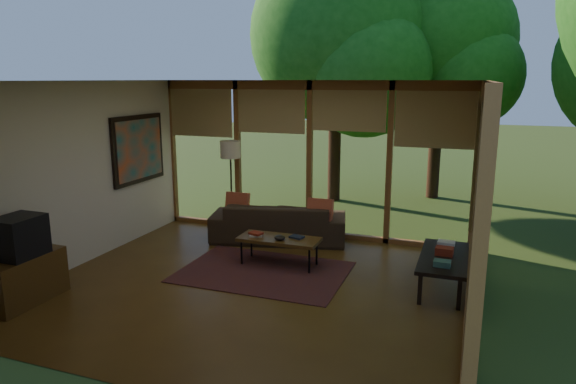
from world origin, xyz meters
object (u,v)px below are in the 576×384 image
at_px(coffee_table, 279,240).
at_px(side_console, 444,259).
at_px(television, 19,237).
at_px(floor_lamp, 230,155).
at_px(media_cabinet, 23,279).
at_px(sofa, 279,222).

height_order(coffee_table, side_console, side_console).
relative_size(television, side_console, 0.39).
distance_m(television, floor_lamp, 3.84).
bearing_deg(coffee_table, floor_lamp, 136.78).
xyz_separation_m(media_cabinet, floor_lamp, (1.08, 3.65, 1.11)).
bearing_deg(sofa, coffee_table, 97.68).
bearing_deg(side_console, floor_lamp, 159.24).
distance_m(sofa, media_cabinet, 4.00).
bearing_deg(television, sofa, 58.87).
bearing_deg(television, media_cabinet, 180.00).
bearing_deg(floor_lamp, media_cabinet, -106.54).
bearing_deg(floor_lamp, coffee_table, -43.22).
distance_m(television, coffee_table, 3.42).
distance_m(sofa, television, 4.02).
height_order(media_cabinet, side_console, media_cabinet).
height_order(television, coffee_table, television).
xyz_separation_m(sofa, coffee_table, (0.44, -1.12, 0.06)).
bearing_deg(side_console, sofa, 156.59).
bearing_deg(television, side_console, 24.50).
xyz_separation_m(sofa, side_console, (2.79, -1.21, 0.08)).
xyz_separation_m(floor_lamp, coffee_table, (1.44, -1.35, -1.01)).
relative_size(sofa, media_cabinet, 2.27).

